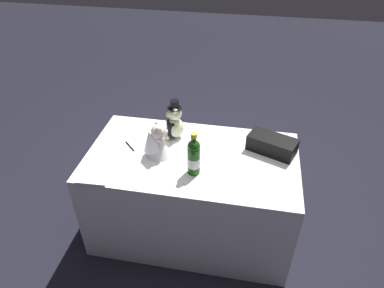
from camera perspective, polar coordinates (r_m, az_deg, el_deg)
ground_plane at (r=2.89m, az=-0.00°, el=-13.36°), size 12.00×12.00×0.00m
reception_table at (r=2.62m, az=-0.00°, el=-8.20°), size 1.44×0.81×0.73m
teddy_bear_groom at (r=2.51m, az=-3.01°, el=3.38°), size 0.16×0.16×0.30m
teddy_bear_bride at (r=2.33m, az=-5.75°, el=0.36°), size 0.22×0.19×0.25m
champagne_bottle at (r=2.17m, az=0.29°, el=-2.05°), size 0.08×0.08×0.30m
signing_pen at (r=2.50m, az=-10.07°, el=-0.42°), size 0.10×0.10×0.01m
gift_case_black at (r=2.45m, az=12.94°, el=-0.09°), size 0.36×0.26×0.11m
guestbook at (r=2.34m, az=-15.08°, el=-3.99°), size 0.21×0.31×0.02m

